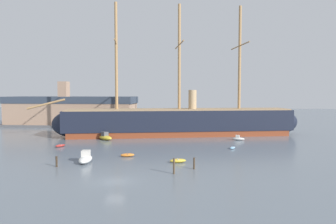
# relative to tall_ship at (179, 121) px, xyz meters

# --- Properties ---
(ground_plane) EXTENTS (400.00, 400.00, 0.00)m
(ground_plane) POSITION_rel_tall_ship_xyz_m (-5.73, -45.85, -3.90)
(ground_plane) COLOR slate
(tall_ship) EXTENTS (73.71, 22.23, 35.82)m
(tall_ship) POSITION_rel_tall_ship_xyz_m (0.00, 0.00, 0.00)
(tall_ship) COLOR brown
(tall_ship) RESTS_ON ground
(motorboat_foreground_left) EXTENTS (2.63, 5.06, 2.03)m
(motorboat_foreground_left) POSITION_rel_tall_ship_xyz_m (-13.74, -35.18, -3.19)
(motorboat_foreground_left) COLOR silver
(motorboat_foreground_left) RESTS_ON ground
(dinghy_foreground_right) EXTENTS (2.98, 1.87, 0.65)m
(dinghy_foreground_right) POSITION_rel_tall_ship_xyz_m (1.89, -33.67, -3.57)
(dinghy_foreground_right) COLOR gold
(dinghy_foreground_right) RESTS_ON ground
(dinghy_near_centre) EXTENTS (2.78, 1.80, 0.61)m
(dinghy_near_centre) POSITION_rel_tall_ship_xyz_m (-7.76, -29.63, -3.60)
(dinghy_near_centre) COLOR orange
(dinghy_near_centre) RESTS_ON ground
(dinghy_mid_left) EXTENTS (2.06, 2.62, 0.57)m
(dinghy_mid_left) POSITION_rel_tall_ship_xyz_m (-24.76, -20.83, -3.62)
(dinghy_mid_left) COLOR #B22D28
(dinghy_mid_left) RESTS_ON ground
(dinghy_mid_right) EXTENTS (1.71, 2.15, 0.47)m
(dinghy_mid_right) POSITION_rel_tall_ship_xyz_m (12.51, -19.59, -3.67)
(dinghy_mid_right) COLOR #7FB2D6
(dinghy_mid_right) RESTS_ON ground
(motorboat_alongside_bow) EXTENTS (4.92, 4.64, 2.01)m
(motorboat_alongside_bow) POSITION_rel_tall_ship_xyz_m (-17.97, -9.87, -3.20)
(motorboat_alongside_bow) COLOR gold
(motorboat_alongside_bow) RESTS_ON ground
(motorboat_alongside_stern) EXTENTS (3.23, 2.01, 1.26)m
(motorboat_alongside_stern) POSITION_rel_tall_ship_xyz_m (15.26, -7.14, -3.46)
(motorboat_alongside_stern) COLOR silver
(motorboat_alongside_stern) RESTS_ON ground
(motorboat_far_left) EXTENTS (4.09, 3.77, 1.65)m
(motorboat_far_left) POSITION_rel_tall_ship_xyz_m (-31.96, 11.59, -3.32)
(motorboat_far_left) COLOR orange
(motorboat_far_left) RESTS_ON ground
(dinghy_distant_centre) EXTENTS (2.28, 1.55, 0.50)m
(dinghy_distant_centre) POSITION_rel_tall_ship_xyz_m (-3.97, 20.39, -3.65)
(dinghy_distant_centre) COLOR #7FB2D6
(dinghy_distant_centre) RESTS_ON ground
(mooring_piling_nearest) EXTENTS (0.30, 0.30, 2.34)m
(mooring_piling_nearest) POSITION_rel_tall_ship_xyz_m (1.80, -41.17, -2.73)
(mooring_piling_nearest) COLOR #4C3D2D
(mooring_piling_nearest) RESTS_ON ground
(mooring_piling_left_pair) EXTENTS (0.32, 0.32, 1.69)m
(mooring_piling_left_pair) POSITION_rel_tall_ship_xyz_m (-17.24, -38.60, -3.06)
(mooring_piling_left_pair) COLOR #382B1E
(mooring_piling_left_pair) RESTS_ON ground
(mooring_piling_right_pair) EXTENTS (0.28, 0.28, 1.80)m
(mooring_piling_right_pair) POSITION_rel_tall_ship_xyz_m (4.68, -37.98, -3.00)
(mooring_piling_right_pair) COLOR #423323
(mooring_piling_right_pair) RESTS_ON ground
(dockside_warehouse_left) EXTENTS (49.09, 15.31, 15.81)m
(dockside_warehouse_left) POSITION_rel_tall_ship_xyz_m (-39.72, 21.43, 1.32)
(dockside_warehouse_left) COLOR #565659
(dockside_warehouse_left) RESTS_ON ground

